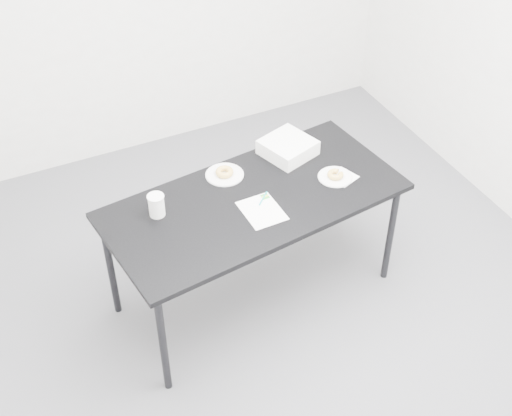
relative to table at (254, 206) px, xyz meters
name	(u,v)px	position (x,y,z in m)	size (l,w,h in m)	color
floor	(256,315)	(-0.07, -0.17, -0.70)	(4.00, 4.00, 0.00)	#4D4D52
table	(254,206)	(0.00, 0.00, 0.00)	(1.76, 0.99, 0.76)	black
scorecard	(262,211)	(-0.01, -0.11, 0.06)	(0.20, 0.26, 0.00)	white
logo_patch	(265,196)	(0.06, -0.01, 0.06)	(0.04, 0.04, 0.00)	green
pen	(263,198)	(0.04, -0.03, 0.06)	(0.01, 0.01, 0.12)	#0D8E95
napkin	(343,177)	(0.54, -0.05, 0.06)	(0.14, 0.14, 0.00)	white
plate_near	(335,177)	(0.50, -0.03, 0.06)	(0.20, 0.20, 0.01)	white
donut_near	(335,174)	(0.50, -0.03, 0.08)	(0.09, 0.09, 0.03)	gold
plate_far	(225,175)	(-0.06, 0.27, 0.06)	(0.22, 0.22, 0.01)	white
donut_far	(224,172)	(-0.06, 0.27, 0.08)	(0.10, 0.10, 0.03)	gold
coffee_cup	(156,205)	(-0.53, 0.11, 0.12)	(0.09, 0.09, 0.13)	white
cup_lid	(296,151)	(0.42, 0.28, 0.06)	(0.09, 0.09, 0.01)	silver
bakery_box	(288,147)	(0.36, 0.29, 0.10)	(0.27, 0.27, 0.09)	white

